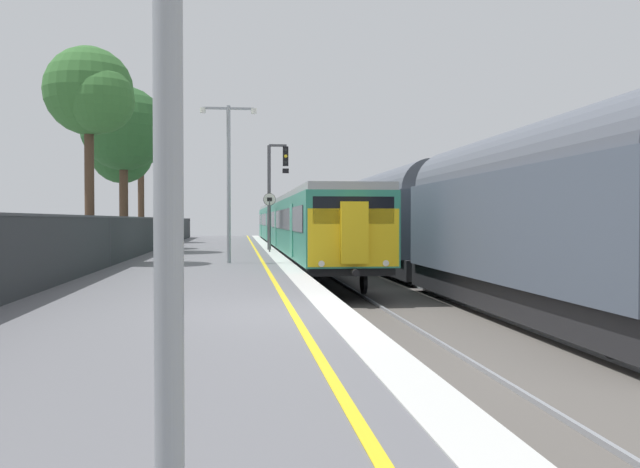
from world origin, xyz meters
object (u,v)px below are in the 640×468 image
platform_lamp_mid (229,170)px  background_tree_left (92,95)px  background_tree_centre (143,147)px  background_tree_right (121,153)px  freight_train_adjacent_track (363,218)px  speed_limit_sign (270,215)px  signal_gantry (274,184)px  commuter_train_at_platform (294,224)px  background_tree_back (122,131)px

platform_lamp_mid → background_tree_left: 5.38m
background_tree_centre → background_tree_right: background_tree_centre is taller
background_tree_left → background_tree_right: background_tree_left is taller
freight_train_adjacent_track → background_tree_centre: (-13.76, 7.79, 4.81)m
background_tree_right → speed_limit_sign: bearing=-32.1°
signal_gantry → speed_limit_sign: signal_gantry is taller
commuter_train_at_platform → background_tree_right: background_tree_right is taller
background_tree_centre → platform_lamp_mid: bearing=-75.0°
speed_limit_sign → platform_lamp_mid: bearing=-102.9°
signal_gantry → platform_lamp_mid: platform_lamp_mid is taller
signal_gantry → background_tree_right: bearing=164.3°
speed_limit_sign → background_tree_back: size_ratio=0.36×
freight_train_adjacent_track → background_tree_left: 19.83m
background_tree_centre → background_tree_back: bearing=-86.0°
commuter_train_at_platform → speed_limit_sign: 8.49m
background_tree_back → commuter_train_at_platform: bearing=41.1°
freight_train_adjacent_track → platform_lamp_mid: platform_lamp_mid is taller
background_tree_left → background_tree_back: bearing=92.7°
platform_lamp_mid → background_tree_right: 14.14m
background_tree_right → background_tree_back: background_tree_back is taller
background_tree_back → freight_train_adjacent_track: bearing=26.7°
freight_train_adjacent_track → background_tree_centre: 16.53m
background_tree_centre → background_tree_back: size_ratio=1.03×
freight_train_adjacent_track → background_tree_back: bearing=-153.3°
signal_gantry → background_tree_centre: size_ratio=0.67×
commuter_train_at_platform → background_tree_right: size_ratio=6.26×
background_tree_left → background_tree_centre: background_tree_centre is taller
signal_gantry → freight_train_adjacent_track: bearing=39.2°
background_tree_back → signal_gantry: bearing=15.0°
signal_gantry → speed_limit_sign: 3.04m
commuter_train_at_platform → speed_limit_sign: (-1.85, -8.27, 0.52)m
signal_gantry → background_tree_centre: 15.11m
speed_limit_sign → background_tree_back: bearing=175.0°
signal_gantry → background_tree_left: size_ratio=0.71×
platform_lamp_mid → signal_gantry: bearing=78.3°
commuter_train_at_platform → background_tree_left: (-8.38, -16.12, 4.64)m
commuter_train_at_platform → background_tree_back: (-8.77, -7.66, 4.44)m
background_tree_left → background_tree_centre: bearing=93.5°
signal_gantry → speed_limit_sign: (-0.36, -2.57, -1.58)m
commuter_train_at_platform → signal_gantry: signal_gantry is taller
background_tree_back → background_tree_right: bearing=100.1°
freight_train_adjacent_track → background_tree_centre: size_ratio=7.47×
commuter_train_at_platform → background_tree_right: (-9.51, -3.45, 3.82)m
background_tree_left → background_tree_right: size_ratio=1.11×
commuter_train_at_platform → platform_lamp_mid: platform_lamp_mid is taller
background_tree_centre → background_tree_right: size_ratio=1.18×
platform_lamp_mid → background_tree_left: size_ratio=0.74×
speed_limit_sign → background_tree_back: background_tree_back is taller
speed_limit_sign → background_tree_centre: size_ratio=0.35×
background_tree_right → platform_lamp_mid: bearing=-65.4°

